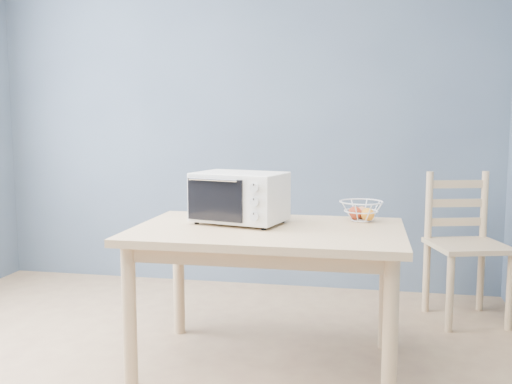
% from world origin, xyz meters
% --- Properties ---
extents(room, '(4.01, 4.51, 2.61)m').
position_xyz_m(room, '(0.00, 0.00, 1.30)').
color(room, tan).
rests_on(room, ground).
extents(dining_table, '(1.40, 0.90, 0.75)m').
position_xyz_m(dining_table, '(0.49, 0.72, 0.65)').
color(dining_table, tan).
rests_on(dining_table, ground).
extents(toaster_oven, '(0.54, 0.43, 0.28)m').
position_xyz_m(toaster_oven, '(0.30, 0.83, 0.90)').
color(toaster_oven, silver).
rests_on(toaster_oven, dining_table).
extents(fruit_basket, '(0.30, 0.30, 0.11)m').
position_xyz_m(fruit_basket, '(0.97, 1.03, 0.81)').
color(fruit_basket, white).
rests_on(fruit_basket, dining_table).
extents(dining_chair, '(0.56, 0.56, 0.97)m').
position_xyz_m(dining_chair, '(1.64, 1.71, 0.48)').
color(dining_chair, tan).
rests_on(dining_chair, ground).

